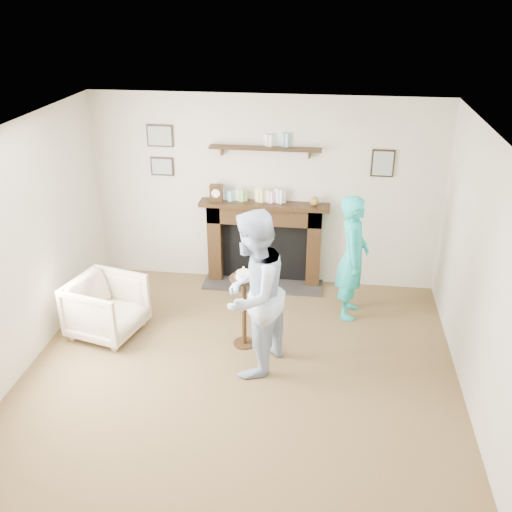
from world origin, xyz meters
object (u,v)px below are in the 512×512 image
at_px(armchair, 110,333).
at_px(man, 253,367).
at_px(woman, 348,313).
at_px(pedestal_table, 244,298).

bearing_deg(armchair, man, -90.00).
distance_m(woman, pedestal_table, 1.56).
bearing_deg(man, pedestal_table, -141.87).
height_order(armchair, man, man).
relative_size(woman, pedestal_table, 1.57).
xyz_separation_m(man, woman, (1.02, 1.25, 0.00)).
height_order(man, woman, man).
distance_m(man, woman, 1.61).
bearing_deg(pedestal_table, man, -69.83).
relative_size(armchair, man, 0.43).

